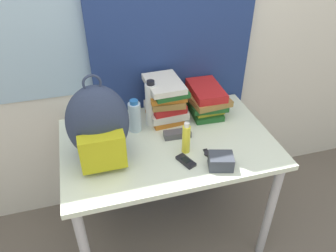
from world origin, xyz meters
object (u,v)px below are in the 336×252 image
Objects in this scene: sunglasses_case at (177,134)px; wristwatch at (208,154)px; book_stack_center at (206,99)px; book_stack_left at (166,99)px; sports_bottle at (151,104)px; backpack at (98,125)px; sunscreen_bottle at (186,139)px; cell_phone at (186,161)px; camera_pouch at (221,161)px; water_bottle at (135,116)px.

wristwatch is at bearing -60.23° from sunglasses_case.
book_stack_center is 3.45× the size of wristwatch.
book_stack_left is 3.31× the size of wristwatch.
backpack is at bearing -145.70° from sports_bottle.
sunscreen_bottle is 0.15m from sunglasses_case.
sports_bottle is 0.41m from cell_phone.
book_stack_left is 2.39× the size of cell_phone.
camera_pouch is 1.64× the size of wristwatch.
water_bottle is (0.21, 0.18, -0.10)m from backpack.
book_stack_center is 0.50m from cell_phone.
camera_pouch is (0.34, -0.42, -0.06)m from water_bottle.
cell_phone is 0.77× the size of sunglasses_case.
backpack reaches higher than water_bottle.
book_stack_center is 1.63× the size of sunscreen_bottle.
camera_pouch is (0.15, -0.49, -0.10)m from book_stack_left.
sunglasses_case is (-0.24, -0.20, -0.07)m from book_stack_center.
sports_bottle is at bearing 123.45° from sunglasses_case.
sunscreen_bottle reaches higher than wristwatch.
water_bottle is 0.34m from sunscreen_bottle.
water_bottle is 2.31× the size of wristwatch.
book_stack_left reaches higher than sunglasses_case.
water_bottle is at bearing 118.78° from cell_phone.
water_bottle is (-0.45, -0.08, 0.01)m from book_stack_center.
sports_bottle is 3.32× the size of wristwatch.
backpack is 0.38m from sports_bottle.
water_bottle is 0.70× the size of sports_bottle.
sports_bottle is (0.31, 0.21, -0.06)m from backpack.
book_stack_left is at bearing 20.85° from sports_bottle.
sunglasses_case is at bearing 119.77° from wristwatch.
cell_phone is (-0.01, -0.41, -0.12)m from book_stack_left.
camera_pouch reaches higher than sunglasses_case.
backpack is 0.47m from cell_phone.
cell_phone is at bearing -107.86° from sunscreen_bottle.
book_stack_left is at bearing 107.47° from wristwatch.
book_stack_center is 1.04× the size of sports_bottle.
sunscreen_bottle reaches higher than camera_pouch.
sunscreen_bottle is 0.12m from cell_phone.
sunscreen_bottle reaches higher than book_stack_center.
backpack is 1.56× the size of book_stack_center.
sports_bottle is at bearing -172.96° from book_stack_center.
book_stack_left is 0.33m from sunscreen_bottle.
camera_pouch is at bearing -50.79° from water_bottle.
book_stack_center is (0.26, 0.01, -0.04)m from book_stack_left.
camera_pouch is (0.24, -0.46, -0.10)m from sports_bottle.
book_stack_left is 0.10m from sports_bottle.
sports_bottle reaches higher than sunglasses_case.
sunscreen_bottle is 2.11× the size of wristwatch.
sports_bottle reaches higher than book_stack_left.
backpack is 0.48m from book_stack_left.
water_bottle reaches higher than camera_pouch.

